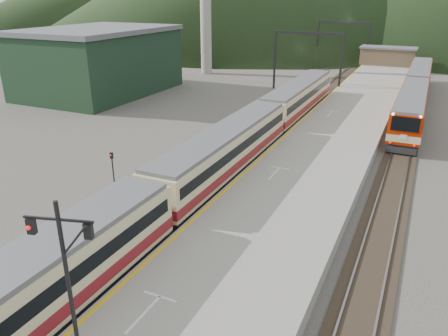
% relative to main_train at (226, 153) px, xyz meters
% --- Properties ---
extents(track_main, '(2.60, 200.00, 0.23)m').
position_rel_main_train_xyz_m(track_main, '(0.00, 17.91, -1.86)').
color(track_main, black).
rests_on(track_main, ground).
extents(track_far, '(2.60, 200.00, 0.23)m').
position_rel_main_train_xyz_m(track_far, '(-5.00, 17.91, -1.86)').
color(track_far, black).
rests_on(track_far, ground).
extents(track_second, '(2.60, 200.00, 0.23)m').
position_rel_main_train_xyz_m(track_second, '(11.50, 17.91, -1.86)').
color(track_second, black).
rests_on(track_second, ground).
extents(platform, '(8.00, 100.00, 1.00)m').
position_rel_main_train_xyz_m(platform, '(5.60, 15.91, -1.43)').
color(platform, gray).
rests_on(platform, ground).
extents(gantry_near, '(9.55, 0.25, 8.00)m').
position_rel_main_train_xyz_m(gantry_near, '(-2.85, 32.91, 3.65)').
color(gantry_near, black).
rests_on(gantry_near, ground).
extents(gantry_far, '(9.55, 0.25, 8.00)m').
position_rel_main_train_xyz_m(gantry_far, '(-2.85, 57.91, 3.65)').
color(gantry_far, black).
rests_on(gantry_far, ground).
extents(warehouse, '(14.50, 20.50, 8.60)m').
position_rel_main_train_xyz_m(warehouse, '(-28.00, 19.91, 2.38)').
color(warehouse, '#182F20').
rests_on(warehouse, ground).
extents(station_shed, '(9.40, 4.40, 3.10)m').
position_rel_main_train_xyz_m(station_shed, '(5.60, 55.91, 0.64)').
color(station_shed, brown).
rests_on(station_shed, platform).
extents(main_train, '(2.79, 57.29, 3.41)m').
position_rel_main_train_xyz_m(main_train, '(0.00, 0.00, 0.00)').
color(main_train, beige).
rests_on(main_train, track_main).
extents(second_train, '(2.69, 36.72, 3.29)m').
position_rel_main_train_xyz_m(second_train, '(11.50, 28.59, -0.06)').
color(second_train, '#AE1E00').
rests_on(second_train, track_second).
extents(signal_mast, '(2.14, 0.73, 6.29)m').
position_rel_main_train_xyz_m(signal_mast, '(3.42, -19.17, 2.93)').
color(signal_mast, black).
rests_on(signal_mast, platform).
extents(short_signal_a, '(0.24, 0.19, 2.27)m').
position_rel_main_train_xyz_m(short_signal_a, '(-2.40, -16.49, -0.47)').
color(short_signal_a, black).
rests_on(short_signal_a, ground).
extents(short_signal_b, '(0.26, 0.23, 2.27)m').
position_rel_main_train_xyz_m(short_signal_b, '(-2.09, 10.53, -0.47)').
color(short_signal_b, black).
rests_on(short_signal_b, ground).
extents(short_signal_c, '(0.26, 0.22, 2.27)m').
position_rel_main_train_xyz_m(short_signal_c, '(-7.05, -4.22, -0.47)').
color(short_signal_c, black).
rests_on(short_signal_c, ground).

